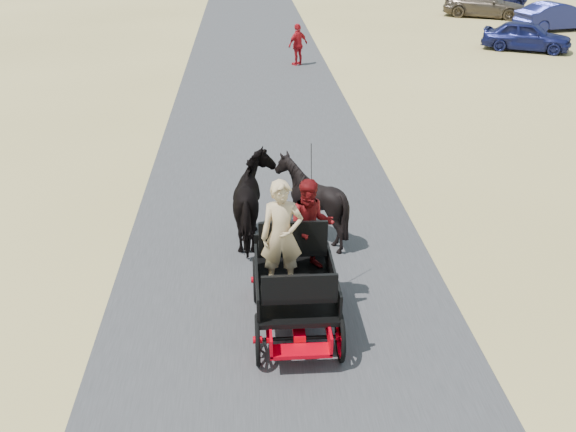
{
  "coord_description": "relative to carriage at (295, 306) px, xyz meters",
  "views": [
    {
      "loc": [
        -0.51,
        -7.55,
        6.19
      ],
      "look_at": [
        0.17,
        2.68,
        1.2
      ],
      "focal_mm": 40.0,
      "sensor_mm": 36.0,
      "label": 1
    }
  ],
  "objects": [
    {
      "name": "driver_man",
      "position": [
        -0.2,
        0.05,
        1.26
      ],
      "size": [
        0.66,
        0.43,
        1.8
      ],
      "primitive_type": "imported",
      "color": "tan",
      "rests_on": "carriage"
    },
    {
      "name": "road",
      "position": [
        -0.17,
        -1.08,
        -0.35
      ],
      "size": [
        6.0,
        140.0,
        0.01
      ],
      "primitive_type": "cube",
      "color": "#38383A",
      "rests_on": "ground"
    },
    {
      "name": "passenger_woman",
      "position": [
        0.3,
        0.6,
        1.15
      ],
      "size": [
        0.77,
        0.6,
        1.58
      ],
      "primitive_type": "imported",
      "color": "#660C0F",
      "rests_on": "carriage"
    },
    {
      "name": "pedestrian",
      "position": [
        1.58,
        18.77,
        0.5
      ],
      "size": [
        1.06,
        0.95,
        1.73
      ],
      "primitive_type": "imported",
      "rotation": [
        0.0,
        0.0,
        3.8
      ],
      "color": "#AA131C",
      "rests_on": "ground"
    },
    {
      "name": "horse_left",
      "position": [
        -0.55,
        3.0,
        0.49
      ],
      "size": [
        0.91,
        2.01,
        1.7
      ],
      "primitive_type": "imported",
      "rotation": [
        0.0,
        0.0,
        3.14
      ],
      "color": "black",
      "rests_on": "ground"
    },
    {
      "name": "horse_right",
      "position": [
        0.55,
        3.0,
        0.49
      ],
      "size": [
        1.37,
        1.54,
        1.7
      ],
      "primitive_type": "imported",
      "rotation": [
        0.0,
        0.0,
        3.14
      ],
      "color": "black",
      "rests_on": "ground"
    },
    {
      "name": "car_b",
      "position": [
        16.23,
        26.15,
        0.38
      ],
      "size": [
        4.72,
        2.55,
        1.48
      ],
      "primitive_type": "imported",
      "rotation": [
        0.0,
        0.0,
        1.8
      ],
      "color": "navy",
      "rests_on": "ground"
    },
    {
      "name": "ground",
      "position": [
        -0.17,
        -1.08,
        -0.36
      ],
      "size": [
        140.0,
        140.0,
        0.0
      ],
      "primitive_type": "plane",
      "color": "tan"
    },
    {
      "name": "carriage",
      "position": [
        0.0,
        0.0,
        0.0
      ],
      "size": [
        1.3,
        2.4,
        0.72
      ],
      "primitive_type": null,
      "color": "black",
      "rests_on": "ground"
    },
    {
      "name": "car_a",
      "position": [
        12.46,
        21.05,
        0.32
      ],
      "size": [
        4.27,
        3.24,
        1.35
      ],
      "primitive_type": "imported",
      "rotation": [
        0.0,
        0.0,
        1.1
      ],
      "color": "navy",
      "rests_on": "ground"
    },
    {
      "name": "car_c",
      "position": [
        13.93,
        30.9,
        0.35
      ],
      "size": [
        5.3,
        4.0,
        1.43
      ],
      "primitive_type": "imported",
      "rotation": [
        0.0,
        0.0,
        1.11
      ],
      "color": "brown",
      "rests_on": "ground"
    }
  ]
}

